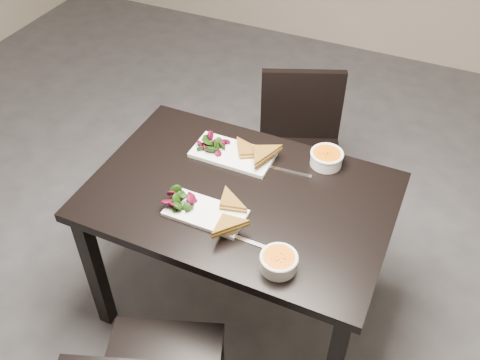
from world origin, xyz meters
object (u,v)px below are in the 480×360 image
(chair_far, at_px, (300,144))
(soup_bowl_near, at_px, (279,261))
(plate_far, at_px, (233,154))
(plate_near, at_px, (206,213))
(soup_bowl_far, at_px, (327,157))
(table, at_px, (240,210))

(chair_far, height_order, soup_bowl_near, chair_far)
(soup_bowl_near, relative_size, plate_far, 0.38)
(chair_far, bearing_deg, soup_bowl_near, -98.16)
(plate_near, bearing_deg, soup_bowl_near, -19.55)
(soup_bowl_far, bearing_deg, soup_bowl_near, -88.47)
(soup_bowl_far, bearing_deg, plate_near, -124.98)
(soup_bowl_near, distance_m, soup_bowl_far, 0.59)
(chair_far, bearing_deg, plate_far, -127.93)
(plate_far, bearing_deg, table, -58.02)
(soup_bowl_near, bearing_deg, plate_far, 129.55)
(plate_near, bearing_deg, chair_far, 83.89)
(plate_near, distance_m, soup_bowl_far, 0.58)
(plate_far, bearing_deg, plate_near, -81.86)
(chair_far, distance_m, soup_bowl_far, 0.56)
(plate_far, height_order, soup_bowl_far, soup_bowl_far)
(plate_near, distance_m, plate_far, 0.36)
(plate_near, bearing_deg, soup_bowl_far, 55.02)
(plate_far, bearing_deg, soup_bowl_far, 16.59)
(table, bearing_deg, plate_near, -114.02)
(table, bearing_deg, chair_far, 88.24)
(plate_far, bearing_deg, chair_far, 74.38)
(table, distance_m, plate_near, 0.21)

